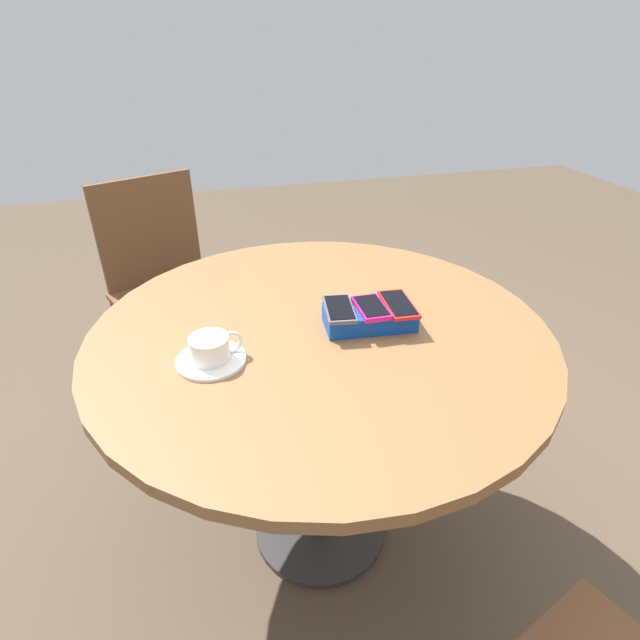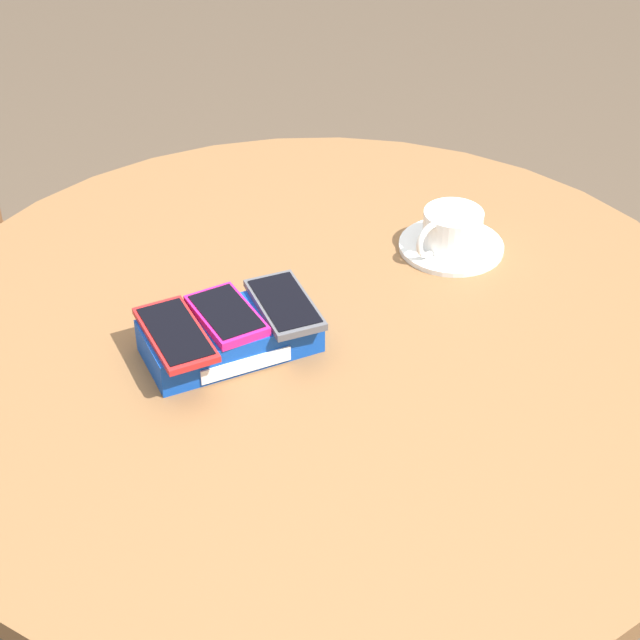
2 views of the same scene
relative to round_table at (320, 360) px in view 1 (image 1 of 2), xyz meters
The scene contains 9 objects.
ground_plane 0.67m from the round_table, ahead, with size 8.00×8.00×0.00m, color brown.
round_table is the anchor object (origin of this frame).
phone_box 0.17m from the round_table, 168.64° to the left, with size 0.23×0.13×0.05m.
phone_red 0.25m from the round_table, behind, with size 0.08×0.15×0.01m.
phone_magenta 0.20m from the round_table, 165.96° to the left, with size 0.07×0.12×0.01m.
phone_gray 0.16m from the round_table, 161.61° to the left, with size 0.09×0.14×0.01m.
saucer 0.30m from the round_table, 16.29° to the left, with size 0.16×0.16×0.01m, color white.
coffee_cup 0.31m from the round_table, 16.33° to the left, with size 0.12×0.09×0.06m.
chair_near_window 1.04m from the round_table, 67.02° to the right, with size 0.58×0.58×0.90m.
Camera 1 is at (0.27, 1.02, 1.41)m, focal length 28.00 mm.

